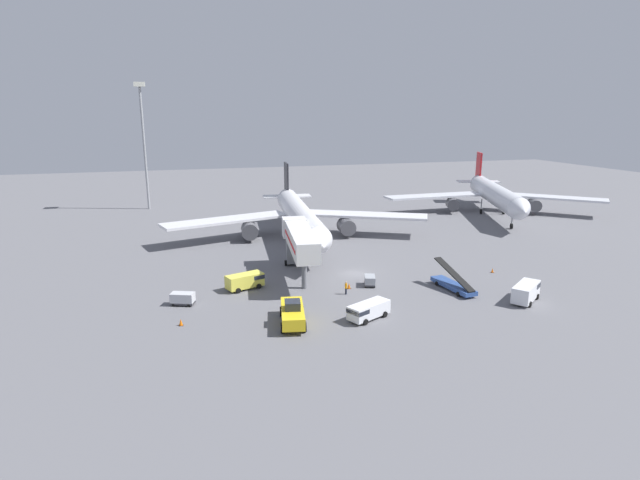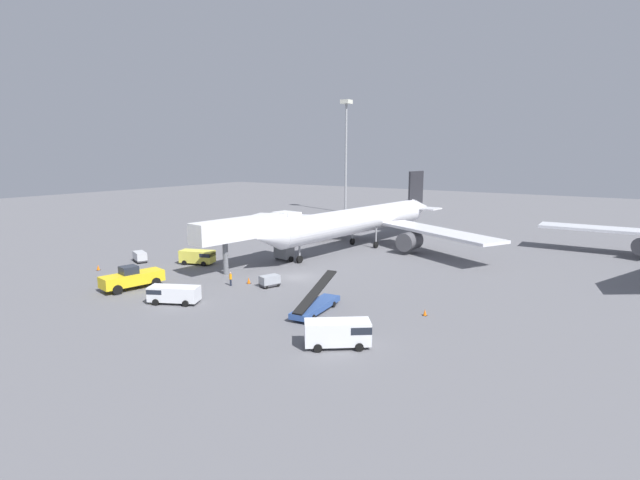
% 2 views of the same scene
% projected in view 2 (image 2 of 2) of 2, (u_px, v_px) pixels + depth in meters
% --- Properties ---
extents(ground_plane, '(300.00, 300.00, 0.00)m').
position_uv_depth(ground_plane, '(297.00, 277.00, 60.97)').
color(ground_plane, slate).
extents(airplane_at_gate, '(48.48, 47.24, 12.14)m').
position_uv_depth(airplane_at_gate, '(363.00, 221.00, 79.79)').
color(airplane_at_gate, silver).
rests_on(airplane_at_gate, ground).
extents(jet_bridge, '(5.36, 17.54, 7.12)m').
position_uv_depth(jet_bridge, '(255.00, 229.00, 65.25)').
color(jet_bridge, silver).
rests_on(jet_bridge, ground).
extents(pushback_tug, '(3.70, 7.30, 2.74)m').
position_uv_depth(pushback_tug, '(132.00, 278.00, 55.41)').
color(pushback_tug, yellow).
rests_on(pushback_tug, ground).
extents(belt_loader_truck, '(2.70, 7.63, 3.45)m').
position_uv_depth(belt_loader_truck, '(316.00, 305.00, 47.21)').
color(belt_loader_truck, '#2D4C8E').
rests_on(belt_loader_truck, ground).
extents(service_van_near_right, '(5.47, 4.84, 2.18)m').
position_uv_depth(service_van_near_right, '(339.00, 332.00, 38.72)').
color(service_van_near_right, white).
rests_on(service_van_near_right, ground).
extents(service_van_rear_left, '(5.54, 4.07, 1.81)m').
position_uv_depth(service_van_rear_left, '(173.00, 293.00, 50.08)').
color(service_van_rear_left, white).
rests_on(service_van_rear_left, ground).
extents(service_van_far_left, '(5.19, 3.46, 1.97)m').
position_uv_depth(service_van_far_left, '(198.00, 256.00, 67.75)').
color(service_van_far_left, '#E5DB4C').
rests_on(service_van_far_left, ground).
extents(baggage_cart_rear_right, '(3.04, 2.30, 1.50)m').
position_uv_depth(baggage_cart_rear_right, '(140.00, 256.00, 69.17)').
color(baggage_cart_rear_right, '#38383D').
rests_on(baggage_cart_rear_right, ground).
extents(baggage_cart_outer_left, '(2.02, 2.57, 1.35)m').
position_uv_depth(baggage_cart_outer_left, '(270.00, 280.00, 56.32)').
color(baggage_cart_outer_left, '#38383D').
rests_on(baggage_cart_outer_left, ground).
extents(ground_crew_worker_foreground, '(0.44, 0.44, 1.67)m').
position_uv_depth(ground_crew_worker_foreground, '(231.00, 279.00, 56.69)').
color(ground_crew_worker_foreground, '#1E2333').
rests_on(ground_crew_worker_foreground, ground).
extents(safety_cone_alpha, '(0.49, 0.49, 0.75)m').
position_uv_depth(safety_cone_alpha, '(249.00, 281.00, 57.79)').
color(safety_cone_alpha, black).
rests_on(safety_cone_alpha, ground).
extents(safety_cone_bravo, '(0.48, 0.48, 0.74)m').
position_uv_depth(safety_cone_bravo, '(98.00, 268.00, 64.36)').
color(safety_cone_bravo, black).
rests_on(safety_cone_bravo, ground).
extents(safety_cone_charlie, '(0.42, 0.42, 0.64)m').
position_uv_depth(safety_cone_charlie, '(425.00, 312.00, 46.34)').
color(safety_cone_charlie, black).
rests_on(safety_cone_charlie, ground).
extents(apron_light_mast, '(2.40, 2.40, 29.05)m').
position_uv_depth(apron_light_mast, '(346.00, 137.00, 124.35)').
color(apron_light_mast, '#93969B').
rests_on(apron_light_mast, ground).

